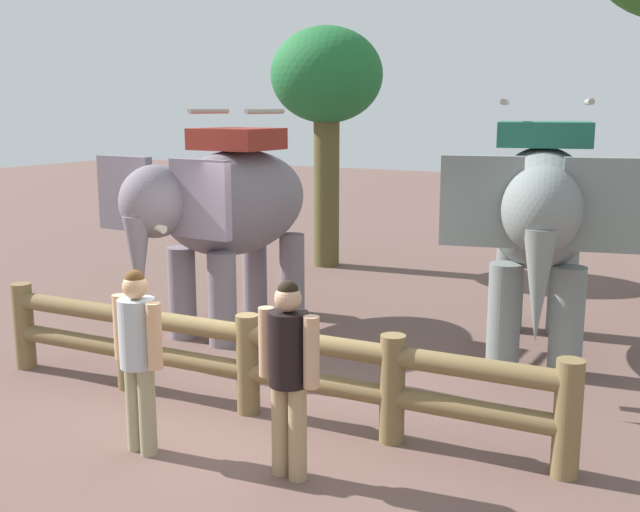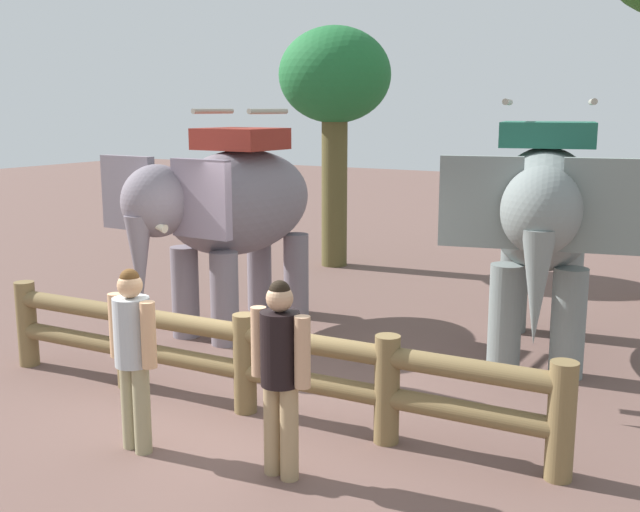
{
  "view_description": "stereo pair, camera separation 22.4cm",
  "coord_description": "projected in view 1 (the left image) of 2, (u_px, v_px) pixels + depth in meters",
  "views": [
    {
      "loc": [
        4.28,
        -6.06,
        3.12
      ],
      "look_at": [
        0.0,
        1.69,
        1.4
      ],
      "focal_mm": 42.84,
      "sensor_mm": 36.0,
      "label": 1
    },
    {
      "loc": [
        4.47,
        -5.95,
        3.12
      ],
      "look_at": [
        0.0,
        1.69,
        1.4
      ],
      "focal_mm": 42.84,
      "sensor_mm": 36.0,
      "label": 2
    }
  ],
  "objects": [
    {
      "name": "log_fence",
      "position": [
        248.0,
        357.0,
        7.85
      ],
      "size": [
        6.59,
        0.53,
        1.05
      ],
      "color": "brown",
      "rests_on": "ground"
    },
    {
      "name": "tourist_woman_in_black",
      "position": [
        138.0,
        348.0,
        6.86
      ],
      "size": [
        0.6,
        0.38,
        1.72
      ],
      "color": "#999069",
      "rests_on": "ground"
    },
    {
      "name": "tourist_man_in_blue",
      "position": [
        289.0,
        365.0,
        6.39
      ],
      "size": [
        0.61,
        0.37,
        1.73
      ],
      "color": "tan",
      "rests_on": "ground"
    },
    {
      "name": "tree_far_left",
      "position": [
        327.0,
        85.0,
        14.72
      ],
      "size": [
        2.17,
        2.17,
        4.67
      ],
      "color": "brown",
      "rests_on": "ground"
    },
    {
      "name": "elephant_center",
      "position": [
        540.0,
        215.0,
        9.44
      ],
      "size": [
        2.4,
        3.86,
        3.23
      ],
      "color": "slate",
      "rests_on": "ground"
    },
    {
      "name": "elephant_near_left",
      "position": [
        228.0,
        208.0,
        10.59
      ],
      "size": [
        2.07,
        3.62,
        3.11
      ],
      "color": "slate",
      "rests_on": "ground"
    },
    {
      "name": "ground_plane",
      "position": [
        241.0,
        417.0,
        7.83
      ],
      "size": [
        60.0,
        60.0,
        0.0
      ],
      "primitive_type": "plane",
      "color": "brown"
    }
  ]
}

